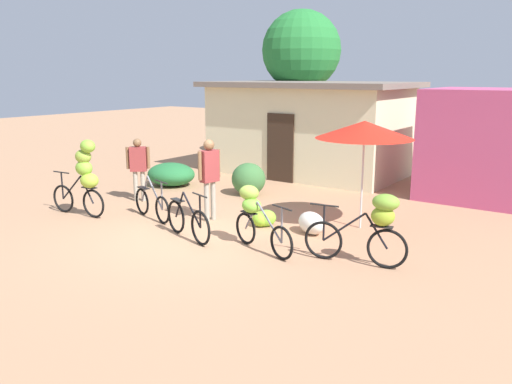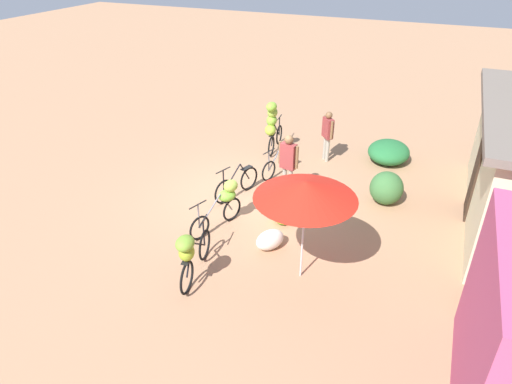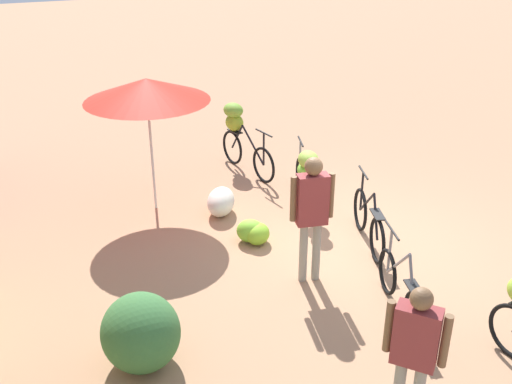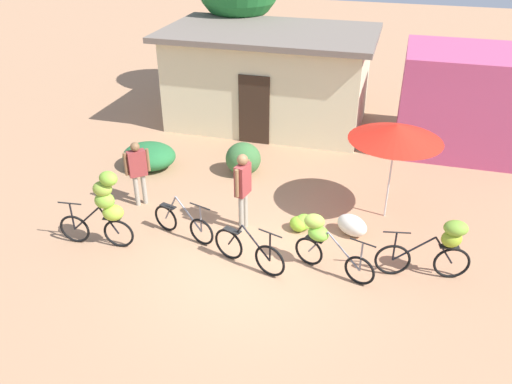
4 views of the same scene
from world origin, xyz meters
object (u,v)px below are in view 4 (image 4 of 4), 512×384
(bicycle_leftmost, at_px, (105,205))
(bicycle_rightmost, at_px, (441,244))
(building_low, at_px, (269,77))
(market_umbrella, at_px, (396,132))
(shop_pink, at_px, (460,100))
(person_bystander, at_px, (138,167))
(bicycle_center_loaded, at_px, (249,251))
(produce_sack, at_px, (352,225))
(bicycle_by_shop, at_px, (323,239))
(bicycle_near_pile, at_px, (183,223))
(banana_pile_on_ground, at_px, (301,223))
(person_vendor, at_px, (243,184))

(bicycle_leftmost, height_order, bicycle_rightmost, bicycle_leftmost)
(bicycle_rightmost, bearing_deg, bicycle_leftmost, -172.97)
(building_low, xyz_separation_m, bicycle_leftmost, (-1.40, -7.47, -0.45))
(market_umbrella, distance_m, bicycle_rightmost, 2.55)
(shop_pink, xyz_separation_m, bicycle_leftmost, (-6.95, -7.10, -0.38))
(market_umbrella, bearing_deg, person_bystander, -169.62)
(bicycle_center_loaded, bearing_deg, market_umbrella, 46.91)
(produce_sack, relative_size, person_bystander, 0.45)
(person_bystander, bearing_deg, bicycle_by_shop, -15.86)
(building_low, bearing_deg, bicycle_center_loaded, -78.42)
(bicycle_center_loaded, bearing_deg, person_bystander, 152.80)
(shop_pink, relative_size, bicycle_near_pile, 2.12)
(building_low, bearing_deg, bicycle_by_shop, -67.84)
(bicycle_near_pile, bearing_deg, person_bystander, 146.16)
(bicycle_by_shop, relative_size, banana_pile_on_ground, 2.52)
(bicycle_leftmost, distance_m, bicycle_near_pile, 1.64)
(building_low, bearing_deg, market_umbrella, -50.38)
(bicycle_center_loaded, xyz_separation_m, bicycle_by_shop, (1.35, 0.32, 0.32))
(bicycle_leftmost, xyz_separation_m, bicycle_near_pile, (1.31, 0.73, -0.66))
(bicycle_leftmost, relative_size, bicycle_rightmost, 1.00)
(building_low, xyz_separation_m, bicycle_near_pile, (-0.10, -6.74, -1.12))
(market_umbrella, distance_m, bicycle_by_shop, 2.85)
(building_low, xyz_separation_m, person_vendor, (1.01, -6.09, -0.36))
(bicycle_leftmost, height_order, person_vendor, person_vendor)
(produce_sack, distance_m, person_vendor, 2.47)
(bicycle_center_loaded, distance_m, person_bystander, 3.51)
(bicycle_rightmost, bearing_deg, bicycle_near_pile, -179.32)
(bicycle_by_shop, bearing_deg, person_bystander, 164.14)
(bicycle_center_loaded, xyz_separation_m, produce_sack, (1.79, 1.66, -0.14))
(bicycle_rightmost, height_order, person_bystander, person_bystander)
(building_low, relative_size, person_bystander, 3.99)
(bicycle_center_loaded, bearing_deg, building_low, 101.58)
(banana_pile_on_ground, bearing_deg, bicycle_center_loaded, -115.13)
(banana_pile_on_ground, bearing_deg, building_low, 110.96)
(building_low, relative_size, produce_sack, 8.95)
(bicycle_near_pile, height_order, person_vendor, person_vendor)
(market_umbrella, height_order, produce_sack, market_umbrella)
(produce_sack, relative_size, person_vendor, 0.40)
(bicycle_near_pile, bearing_deg, produce_sack, 17.50)
(person_vendor, bearing_deg, bicycle_near_pile, -149.52)
(market_umbrella, relative_size, bicycle_rightmost, 1.27)
(banana_pile_on_ground, bearing_deg, bicycle_by_shop, -62.36)
(bicycle_rightmost, relative_size, banana_pile_on_ground, 2.75)
(bicycle_center_loaded, distance_m, banana_pile_on_ground, 1.70)
(bicycle_leftmost, distance_m, person_bystander, 1.73)
(bicycle_rightmost, bearing_deg, shop_pink, 84.82)
(bicycle_by_shop, height_order, bicycle_rightmost, bicycle_rightmost)
(bicycle_rightmost, height_order, produce_sack, bicycle_rightmost)
(bicycle_rightmost, distance_m, produce_sack, 2.04)
(market_umbrella, relative_size, bicycle_near_pile, 1.47)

